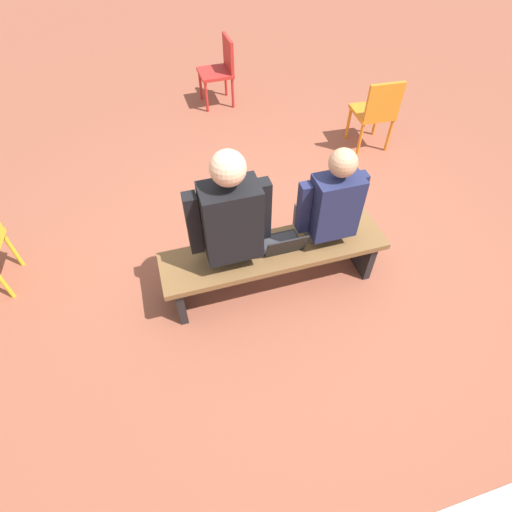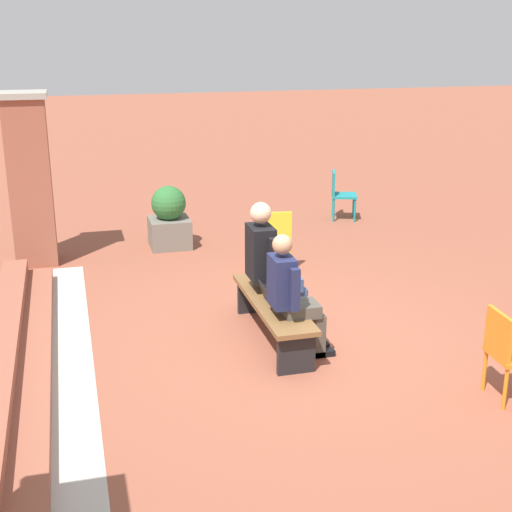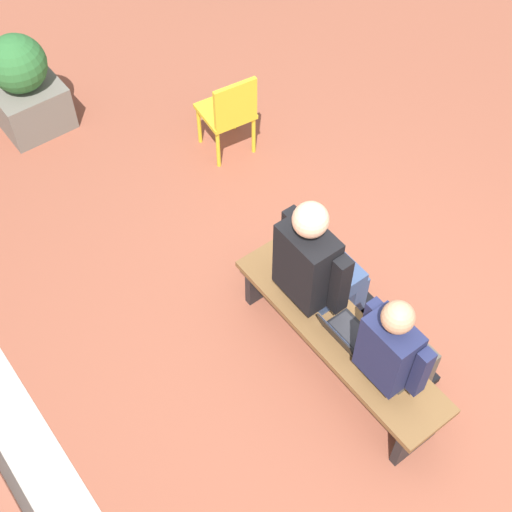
{
  "view_description": "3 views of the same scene",
  "coord_description": "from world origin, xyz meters",
  "px_view_note": "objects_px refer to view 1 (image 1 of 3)",
  "views": [
    {
      "loc": [
        0.95,
        2.13,
        2.76
      ],
      "look_at": [
        0.41,
        0.32,
        0.62
      ],
      "focal_mm": 28.0,
      "sensor_mm": 36.0,
      "label": 1
    },
    {
      "loc": [
        -6.5,
        2.13,
        3.2
      ],
      "look_at": [
        0.52,
        0.24,
        0.85
      ],
      "focal_mm": 50.0,
      "sensor_mm": 36.0,
      "label": 2
    },
    {
      "loc": [
        -1.47,
        2.13,
        4.58
      ],
      "look_at": [
        0.74,
        0.45,
        0.96
      ],
      "focal_mm": 50.0,
      "sensor_mm": 36.0,
      "label": 3
    }
  ],
  "objects_px": {
    "bench": "(274,257)",
    "plastic_chair_foreground": "(376,110)",
    "plastic_chair_by_pillar": "(221,67)",
    "person_adult": "(228,223)",
    "person_student": "(327,209)",
    "laptop": "(283,244)"
  },
  "relations": [
    {
      "from": "plastic_chair_by_pillar",
      "to": "plastic_chair_foreground",
      "type": "relative_size",
      "value": 1.0
    },
    {
      "from": "laptop",
      "to": "plastic_chair_foreground",
      "type": "height_order",
      "value": "plastic_chair_foreground"
    },
    {
      "from": "person_adult",
      "to": "laptop",
      "type": "relative_size",
      "value": 4.48
    },
    {
      "from": "bench",
      "to": "plastic_chair_foreground",
      "type": "bearing_deg",
      "value": -136.69
    },
    {
      "from": "person_student",
      "to": "person_adult",
      "type": "distance_m",
      "value": 0.78
    },
    {
      "from": "bench",
      "to": "laptop",
      "type": "xyz_separation_m",
      "value": [
        -0.06,
        0.01,
        0.15
      ]
    },
    {
      "from": "person_student",
      "to": "plastic_chair_by_pillar",
      "type": "xyz_separation_m",
      "value": [
        0.11,
        -3.17,
        -0.22
      ]
    },
    {
      "from": "person_student",
      "to": "laptop",
      "type": "distance_m",
      "value": 0.43
    },
    {
      "from": "bench",
      "to": "plastic_chair_by_pillar",
      "type": "distance_m",
      "value": 3.26
    },
    {
      "from": "plastic_chair_foreground",
      "to": "laptop",
      "type": "bearing_deg",
      "value": 44.49
    },
    {
      "from": "person_student",
      "to": "plastic_chair_by_pillar",
      "type": "distance_m",
      "value": 3.18
    },
    {
      "from": "person_student",
      "to": "person_adult",
      "type": "height_order",
      "value": "person_adult"
    },
    {
      "from": "bench",
      "to": "plastic_chair_foreground",
      "type": "relative_size",
      "value": 2.14
    },
    {
      "from": "person_adult",
      "to": "plastic_chair_by_pillar",
      "type": "height_order",
      "value": "person_adult"
    },
    {
      "from": "person_adult",
      "to": "person_student",
      "type": "bearing_deg",
      "value": 179.41
    },
    {
      "from": "bench",
      "to": "plastic_chair_by_pillar",
      "type": "bearing_deg",
      "value": -95.76
    },
    {
      "from": "plastic_chair_foreground",
      "to": "bench",
      "type": "bearing_deg",
      "value": 43.31
    },
    {
      "from": "plastic_chair_by_pillar",
      "to": "person_student",
      "type": "bearing_deg",
      "value": 91.97
    },
    {
      "from": "plastic_chair_by_pillar",
      "to": "person_adult",
      "type": "bearing_deg",
      "value": 78.08
    },
    {
      "from": "bench",
      "to": "plastic_chair_by_pillar",
      "type": "height_order",
      "value": "plastic_chair_by_pillar"
    },
    {
      "from": "person_student",
      "to": "plastic_chair_foreground",
      "type": "bearing_deg",
      "value": -129.69
    },
    {
      "from": "person_student",
      "to": "laptop",
      "type": "height_order",
      "value": "person_student"
    }
  ]
}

